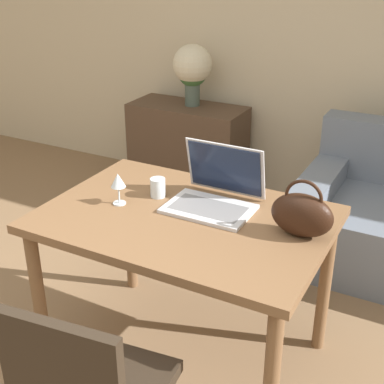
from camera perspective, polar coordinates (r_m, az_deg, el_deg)
wall_back at (r=4.02m, az=12.50°, el=17.37°), size 10.00×0.06×2.70m
dining_table at (r=2.37m, az=-0.77°, el=-4.59°), size 1.24×0.86×0.78m
sideboard at (r=4.28m, az=-0.46°, el=4.64°), size 0.91×0.40×0.71m
laptop at (r=2.40m, az=2.64°, el=0.26°), size 0.38×0.33×0.27m
drinking_glass at (r=2.48m, az=-3.66°, el=0.48°), size 0.07×0.07×0.09m
wine_glass at (r=2.40m, az=-7.89°, el=1.07°), size 0.07×0.07×0.15m
handbag at (r=2.17m, az=11.65°, el=-2.35°), size 0.25×0.13×0.25m
flower_vase at (r=4.11m, az=0.04°, el=13.06°), size 0.30×0.30×0.46m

